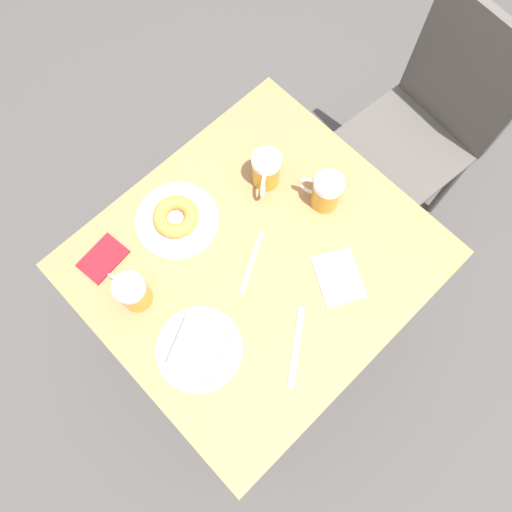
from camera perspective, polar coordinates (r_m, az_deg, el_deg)
ground_plane at (r=2.07m, az=0.00°, el=-6.69°), size 8.00×8.00×0.00m
table at (r=1.44m, az=0.00°, el=-1.11°), size 0.81×0.90×0.72m
chair at (r=1.86m, az=19.59°, el=14.88°), size 0.43×0.43×0.96m
plate_with_cake at (r=1.30m, az=-6.57°, el=-10.44°), size 0.22×0.22×0.05m
plate_with_donut at (r=1.41m, az=-9.07°, el=4.27°), size 0.24×0.24×0.05m
beer_mug_left at (r=1.32m, az=-13.95°, el=-3.99°), size 0.12×0.08×0.12m
beer_mug_center at (r=1.42m, az=1.15°, el=9.74°), size 0.09×0.11×0.12m
beer_mug_right at (r=1.40m, az=7.96°, el=7.30°), size 0.12×0.08×0.12m
napkin_folded at (r=1.37m, az=9.42°, el=-2.40°), size 0.18×0.17×0.00m
fork at (r=1.37m, az=-0.48°, el=-0.66°), size 0.10×0.17×0.00m
knife at (r=1.32m, az=4.62°, el=-10.27°), size 0.14×0.18×0.00m
passport_near_edge at (r=1.43m, az=-17.09°, el=-0.29°), size 0.10×0.14×0.01m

